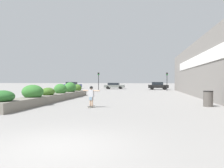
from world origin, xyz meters
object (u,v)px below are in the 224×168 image
at_px(trash_bin, 208,99).
at_px(car_rightmost, 158,86).
at_px(car_center_right, 114,86).
at_px(traffic_light_left, 98,78).
at_px(skateboarder, 91,94).
at_px(traffic_light_right, 167,78).
at_px(skateboard, 91,106).
at_px(car_leftmost, 72,85).

distance_m(trash_bin, car_rightmost, 28.34).
bearing_deg(car_center_right, car_rightmost, 72.96).
bearing_deg(trash_bin, traffic_light_left, 118.43).
bearing_deg(skateboarder, traffic_light_right, 90.49).
bearing_deg(traffic_light_right, skateboard, -105.88).
distance_m(trash_bin, car_leftmost, 37.41).
bearing_deg(skateboarder, skateboard, -80.76).
height_order(skateboard, car_center_right, car_center_right).
bearing_deg(traffic_light_right, car_leftmost, 159.06).
height_order(skateboarder, traffic_light_right, traffic_light_right).
distance_m(car_leftmost, traffic_light_left, 10.62).
bearing_deg(traffic_light_right, car_center_right, 144.14).
distance_m(car_leftmost, car_center_right, 9.59).
distance_m(skateboard, traffic_light_right, 26.36).
relative_size(car_leftmost, traffic_light_left, 1.20).
bearing_deg(car_rightmost, car_center_right, -107.04).
bearing_deg(car_center_right, traffic_light_left, -15.19).
xyz_separation_m(car_leftmost, traffic_light_left, (7.66, -7.21, 1.46)).
relative_size(skateboard, traffic_light_left, 0.21).
height_order(skateboard, skateboarder, skateboarder).
height_order(car_leftmost, car_rightmost, car_rightmost).
bearing_deg(skateboard, trash_bin, 29.02).
height_order(skateboarder, traffic_light_left, traffic_light_left).
relative_size(skateboarder, traffic_light_right, 0.41).
xyz_separation_m(trash_bin, car_leftmost, (-20.65, 31.20, 0.26)).
bearing_deg(car_center_right, car_leftmost, -90.65).
distance_m(skateboard, car_leftmost, 35.37).
bearing_deg(car_leftmost, car_center_right, 89.35).
relative_size(car_leftmost, traffic_light_right, 1.23).
bearing_deg(car_rightmost, traffic_light_right, 15.32).
bearing_deg(car_rightmost, trash_bin, 3.84).
bearing_deg(car_leftmost, trash_bin, 33.50).
relative_size(car_center_right, traffic_light_left, 1.31).
xyz_separation_m(car_center_right, car_rightmost, (9.16, -2.81, 0.10)).
bearing_deg(traffic_light_left, trash_bin, -61.57).
height_order(car_center_right, car_rightmost, car_rightmost).
distance_m(car_leftmost, traffic_light_right, 21.52).
distance_m(skateboard, skateboarder, 0.83).
xyz_separation_m(skateboarder, car_leftmost, (-12.87, 32.94, -0.10)).
height_order(trash_bin, traffic_light_left, traffic_light_left).
bearing_deg(trash_bin, car_center_right, 109.58).
relative_size(skateboarder, car_leftmost, 0.33).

